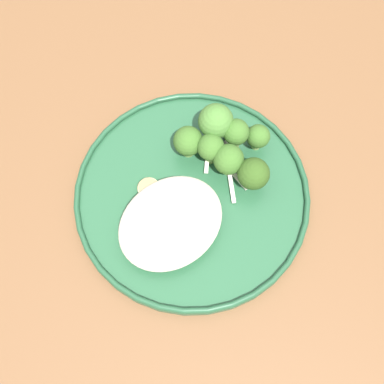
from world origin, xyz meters
name	(u,v)px	position (x,y,z in m)	size (l,w,h in m)	color
ground	(169,297)	(0.00, 0.00, 0.00)	(6.00, 6.00, 0.00)	#2D2B28
wooden_dining_table	(150,211)	(0.00, 0.00, 0.66)	(1.40, 1.00, 0.74)	brown
dinner_plate	(192,195)	(0.04, -0.05, 0.75)	(0.29, 0.29, 0.02)	#235133
noodle_bed	(171,222)	(-0.01, -0.06, 0.77)	(0.13, 0.11, 0.04)	beige
seared_scallop_rear_pale	(182,231)	(0.00, -0.08, 0.76)	(0.03, 0.03, 0.02)	#DBB77A
seared_scallop_right_edge	(150,189)	(0.00, -0.01, 0.76)	(0.03, 0.03, 0.02)	#DBB77A
seared_scallop_on_noodles	(138,216)	(-0.03, -0.03, 0.76)	(0.02, 0.02, 0.02)	#DBB77A
seared_scallop_center_golden	(163,235)	(-0.02, -0.07, 0.76)	(0.02, 0.02, 0.02)	#E5C689
broccoli_floret_near_rim	(229,160)	(0.09, -0.05, 0.78)	(0.04, 0.04, 0.05)	#7A994C
broccoli_floret_small_sprig	(188,142)	(0.07, 0.00, 0.78)	(0.04, 0.04, 0.05)	#7A994C
broccoli_floret_center_pile	(211,148)	(0.09, -0.03, 0.78)	(0.03, 0.03, 0.05)	#7A994C
broccoli_floret_front_edge	(253,174)	(0.10, -0.08, 0.78)	(0.04, 0.04, 0.05)	#7A994C
broccoli_floret_beside_noodles	(236,133)	(0.12, -0.03, 0.78)	(0.03, 0.03, 0.05)	#89A356
broccoli_floret_right_tilted	(216,122)	(0.11, -0.01, 0.79)	(0.04, 0.04, 0.06)	#89A356
broccoli_floret_tall_stalk	(258,137)	(0.14, -0.05, 0.78)	(0.03, 0.03, 0.04)	#89A356
onion_sliver_long_sliver	(207,159)	(0.08, -0.03, 0.75)	(0.04, 0.01, 0.00)	silver
onion_sliver_curled_piece	(232,188)	(0.08, -0.07, 0.75)	(0.04, 0.01, 0.00)	silver
onion_sliver_pale_crescent	(227,140)	(0.12, -0.02, 0.75)	(0.04, 0.01, 0.00)	silver
onion_sliver_short_strip	(235,175)	(0.09, -0.06, 0.75)	(0.05, 0.01, 0.00)	silver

